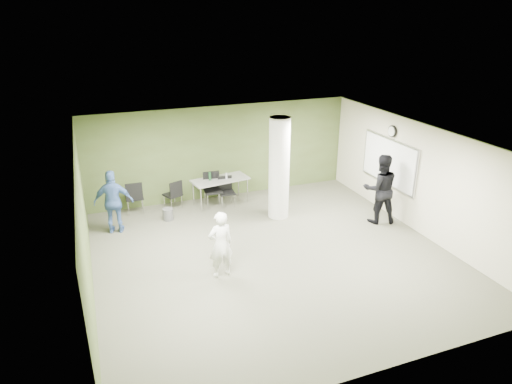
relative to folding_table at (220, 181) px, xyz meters
name	(u,v)px	position (x,y,z in m)	size (l,w,h in m)	color
floor	(273,256)	(0.26, -3.40, -0.73)	(8.00, 8.00, 0.00)	#4B4D3C
ceiling	(275,140)	(0.26, -3.40, 2.07)	(8.00, 8.00, 0.00)	white
wall_back	(222,152)	(0.26, 0.60, 0.67)	(8.00, 0.02, 2.80)	#465327
wall_left	(84,229)	(-3.74, -3.40, 0.67)	(0.02, 8.00, 2.80)	#465327
wall_right_cream	(420,179)	(4.26, -3.40, 0.67)	(0.02, 8.00, 2.80)	beige
column	(279,169)	(1.26, -1.40, 0.67)	(0.56, 0.56, 2.80)	silver
whiteboard	(389,162)	(4.18, -2.20, 0.77)	(0.05, 2.30, 1.30)	silver
wall_clock	(392,131)	(4.18, -2.20, 1.62)	(0.06, 0.32, 0.32)	black
folding_table	(220,181)	(0.00, 0.00, 0.00)	(1.74, 0.97, 1.03)	gray
wastebasket	(168,214)	(-1.67, -0.57, -0.57)	(0.29, 0.29, 0.33)	#4C4C4C
chair_back_left	(134,195)	(-2.45, 0.16, -0.17)	(0.50, 0.50, 0.96)	black
chair_back_right	(174,193)	(-1.35, 0.09, -0.23)	(0.57, 0.57, 0.88)	black
chair_table_left	(212,186)	(-0.24, -0.01, -0.15)	(0.54, 0.54, 1.00)	black
chair_table_right	(226,189)	(0.13, -0.15, -0.23)	(0.46, 0.46, 0.87)	black
woman_white	(221,245)	(-1.12, -3.79, 0.02)	(0.55, 0.36, 1.51)	white
man_black	(380,189)	(3.64, -2.68, 0.22)	(0.92, 0.72, 1.90)	black
man_blue	(114,202)	(-3.05, -0.81, 0.10)	(0.98, 0.41, 1.67)	#3D5C98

